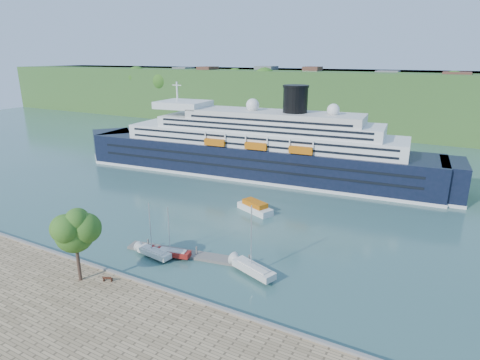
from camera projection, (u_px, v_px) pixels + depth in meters
ground at (126, 282)px, 55.85m from camera, size 400.00×400.00×0.00m
far_hillside at (363, 100)px, 173.96m from camera, size 400.00×50.00×24.00m
quay_coping at (124, 276)px, 55.34m from camera, size 220.00×0.50×0.30m
cruise_ship at (252, 130)px, 103.24m from camera, size 106.20×24.81×23.63m
park_bench at (108, 278)px, 54.18m from camera, size 1.45×0.97×0.86m
promenade_tree at (76, 242)px, 52.93m from camera, size 6.77×6.77×11.21m
floating_pontoon at (184, 253)px, 63.57m from camera, size 19.52×5.79×0.43m
sailboat_white_near at (153, 232)px, 61.37m from camera, size 6.87×2.70×8.64m
sailboat_red at (172, 234)px, 61.48m from camera, size 6.46×3.02×8.05m
sailboat_white_far at (254, 244)px, 56.01m from camera, size 8.15×4.67×10.16m
tender_launch at (255, 207)px, 80.80m from camera, size 8.62×5.73×2.26m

